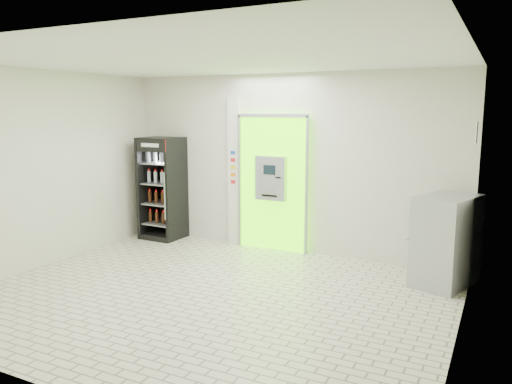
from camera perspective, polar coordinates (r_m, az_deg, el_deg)
The scene contains 7 objects.
ground at distance 6.67m, azimuth -5.40°, elevation -11.69°, with size 6.00×6.00×0.00m, color beige.
room_shell at distance 6.25m, azimuth -5.66°, elevation 4.27°, with size 6.00×6.00×6.00m.
atm_assembly at distance 8.54m, azimuth 1.99°, elevation 1.13°, with size 1.30×0.24×2.33m.
pillar at distance 8.90m, azimuth -2.47°, elevation 2.31°, with size 0.22×0.11×2.60m.
beverage_cooler at distance 9.50m, azimuth -10.59°, elevation 0.21°, with size 0.73×0.69×1.89m.
steel_cabinet at distance 7.33m, azimuth 20.87°, elevation -5.22°, with size 0.89×1.08×1.25m.
exit_sign at distance 6.67m, azimuth 23.87°, elevation 6.25°, with size 0.02×0.22×0.26m.
Camera 1 is at (3.34, -5.25, 2.39)m, focal length 35.00 mm.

